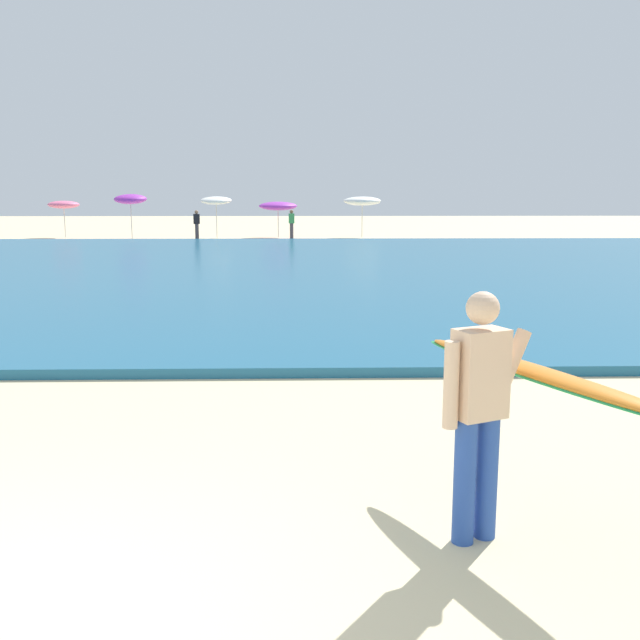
{
  "coord_description": "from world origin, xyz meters",
  "views": [
    {
      "loc": [
        1.71,
        -3.34,
        2.34
      ],
      "look_at": [
        1.88,
        3.61,
        1.1
      ],
      "focal_mm": 39.13,
      "sensor_mm": 36.0,
      "label": 1
    }
  ],
  "objects": [
    {
      "name": "beach_umbrella_3",
      "position": [
        0.3,
        36.95,
        1.78
      ],
      "size": [
        2.17,
        2.19,
        2.06
      ],
      "color": "beige",
      "rests_on": "ground"
    },
    {
      "name": "beachgoer_near_row_left",
      "position": [
        1.08,
        35.83,
        0.84
      ],
      "size": [
        0.32,
        0.2,
        1.58
      ],
      "color": "#383842",
      "rests_on": "ground"
    },
    {
      "name": "surfer_with_board",
      "position": [
        3.08,
        1.2,
        1.03
      ],
      "size": [
        1.36,
        2.47,
        1.73
      ],
      "color": "#284CA3",
      "rests_on": "ground"
    },
    {
      "name": "beach_umbrella_0",
      "position": [
        -11.89,
        37.13,
        1.85
      ],
      "size": [
        1.73,
        1.73,
        2.08
      ],
      "color": "beige",
      "rests_on": "ground"
    },
    {
      "name": "beach_umbrella_4",
      "position": [
        5.1,
        36.81,
        2.05
      ],
      "size": [
        2.14,
        2.15,
        2.32
      ],
      "color": "beige",
      "rests_on": "ground"
    },
    {
      "name": "sea",
      "position": [
        0.0,
        19.45,
        0.07
      ],
      "size": [
        120.0,
        28.0,
        0.14
      ],
      "primitive_type": "cube",
      "color": "#1E6084",
      "rests_on": "ground"
    },
    {
      "name": "beach_umbrella_2",
      "position": [
        -3.14,
        36.31,
        2.09
      ],
      "size": [
        1.75,
        1.78,
        2.38
      ],
      "color": "beige",
      "rests_on": "ground"
    },
    {
      "name": "beach_umbrella_1",
      "position": [
        -7.83,
        36.03,
        2.17
      ],
      "size": [
        1.77,
        1.81,
        2.5
      ],
      "color": "beige",
      "rests_on": "ground"
    },
    {
      "name": "beachgoer_near_row_mid",
      "position": [
        -4.07,
        35.06,
        0.84
      ],
      "size": [
        0.32,
        0.2,
        1.58
      ],
      "color": "#383842",
      "rests_on": "ground"
    }
  ]
}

